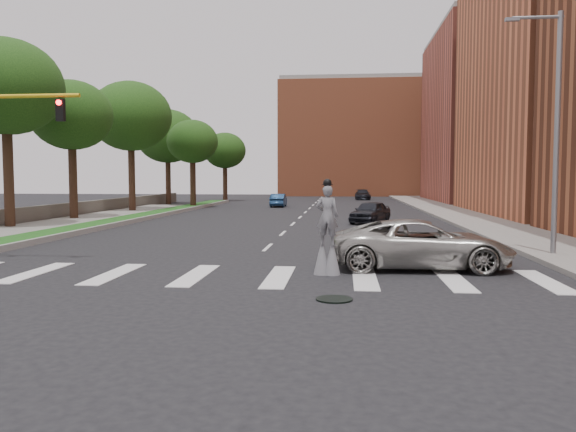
# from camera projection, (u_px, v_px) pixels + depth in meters

# --- Properties ---
(ground_plane) EXTENTS (160.00, 160.00, 0.00)m
(ground_plane) POSITION_uv_depth(u_px,v_px,m) (230.00, 282.00, 16.02)
(ground_plane) COLOR black
(ground_plane) RESTS_ON ground
(grass_median) EXTENTS (2.00, 60.00, 0.25)m
(grass_median) POSITION_uv_depth(u_px,v_px,m) (120.00, 221.00, 37.00)
(grass_median) COLOR #174A15
(grass_median) RESTS_ON ground
(median_curb) EXTENTS (0.20, 60.00, 0.28)m
(median_curb) POSITION_uv_depth(u_px,v_px,m) (135.00, 221.00, 36.89)
(median_curb) COLOR gray
(median_curb) RESTS_ON ground
(sidewalk_right) EXTENTS (5.00, 90.00, 0.18)m
(sidewalk_right) POSITION_uv_depth(u_px,v_px,m) (475.00, 218.00, 39.61)
(sidewalk_right) COLOR slate
(sidewalk_right) RESTS_ON ground
(stone_wall) EXTENTS (0.50, 56.00, 1.10)m
(stone_wall) POSITION_uv_depth(u_px,v_px,m) (55.00, 212.00, 39.49)
(stone_wall) COLOR #555049
(stone_wall) RESTS_ON ground
(manhole) EXTENTS (0.90, 0.90, 0.04)m
(manhole) POSITION_uv_depth(u_px,v_px,m) (334.00, 299.00, 13.74)
(manhole) COLOR black
(manhole) RESTS_ON ground
(building_far) EXTENTS (16.00, 22.00, 20.00)m
(building_far) POSITION_uv_depth(u_px,v_px,m) (502.00, 118.00, 66.77)
(building_far) COLOR #B85544
(building_far) RESTS_ON ground
(building_backdrop) EXTENTS (26.00, 14.00, 18.00)m
(building_backdrop) POSITION_uv_depth(u_px,v_px,m) (361.00, 140.00, 92.24)
(building_backdrop) COLOR #CC6740
(building_backdrop) RESTS_ON ground
(streetlight) EXTENTS (2.05, 0.20, 9.00)m
(streetlight) POSITION_uv_depth(u_px,v_px,m) (554.00, 125.00, 20.57)
(streetlight) COLOR slate
(streetlight) RESTS_ON ground
(stilt_performer) EXTENTS (0.84, 0.57, 2.95)m
(stilt_performer) POSITION_uv_depth(u_px,v_px,m) (327.00, 236.00, 17.24)
(stilt_performer) COLOR #301D13
(stilt_performer) RESTS_ON ground
(suv_crossing) EXTENTS (5.89, 2.80, 1.62)m
(suv_crossing) POSITION_uv_depth(u_px,v_px,m) (422.00, 244.00, 18.38)
(suv_crossing) COLOR #A6A49D
(suv_crossing) RESTS_ON ground
(car_near) EXTENTS (3.19, 4.61, 1.46)m
(car_near) POSITION_uv_depth(u_px,v_px,m) (370.00, 212.00, 36.51)
(car_near) COLOR black
(car_near) RESTS_ON ground
(car_mid) EXTENTS (1.44, 4.00, 1.31)m
(car_mid) POSITION_uv_depth(u_px,v_px,m) (279.00, 200.00, 56.44)
(car_mid) COLOR navy
(car_mid) RESTS_ON ground
(car_far) EXTENTS (2.02, 4.71, 1.35)m
(car_far) POSITION_uv_depth(u_px,v_px,m) (363.00, 195.00, 73.97)
(car_far) COLOR black
(car_far) RESTS_ON ground
(tree_2) EXTENTS (6.40, 6.40, 10.84)m
(tree_2) POSITION_uv_depth(u_px,v_px,m) (5.00, 87.00, 31.74)
(tree_2) COLOR #301D13
(tree_2) RESTS_ON ground
(tree_3) EXTENTS (5.59, 5.59, 9.61)m
(tree_3) POSITION_uv_depth(u_px,v_px,m) (71.00, 116.00, 38.35)
(tree_3) COLOR #301D13
(tree_3) RESTS_ON ground
(tree_4) EXTENTS (6.87, 6.87, 11.05)m
(tree_4) POSITION_uv_depth(u_px,v_px,m) (131.00, 117.00, 47.31)
(tree_4) COLOR #301D13
(tree_4) RESTS_ON ground
(tree_5) EXTENTS (6.83, 6.83, 10.34)m
(tree_5) POSITION_uv_depth(u_px,v_px,m) (168.00, 136.00, 61.09)
(tree_5) COLOR #301D13
(tree_5) RESTS_ON ground
(tree_6) EXTENTS (4.92, 4.92, 8.52)m
(tree_6) POSITION_uv_depth(u_px,v_px,m) (192.00, 142.00, 54.18)
(tree_6) COLOR #301D13
(tree_6) RESTS_ON ground
(tree_7) EXTENTS (5.20, 5.20, 8.48)m
(tree_7) POSITION_uv_depth(u_px,v_px,m) (225.00, 151.00, 69.41)
(tree_7) COLOR #301D13
(tree_7) RESTS_ON ground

